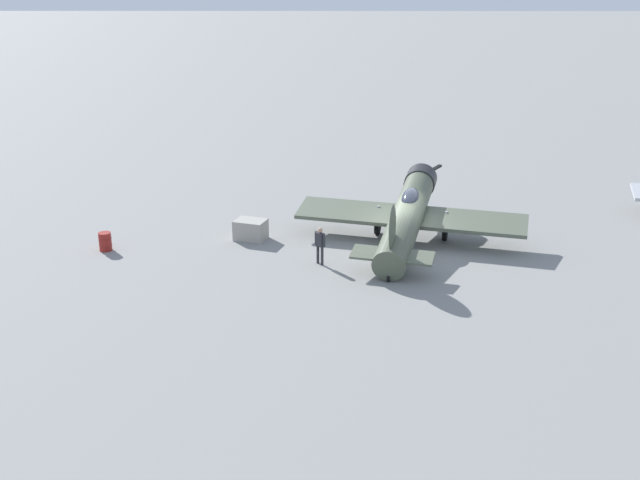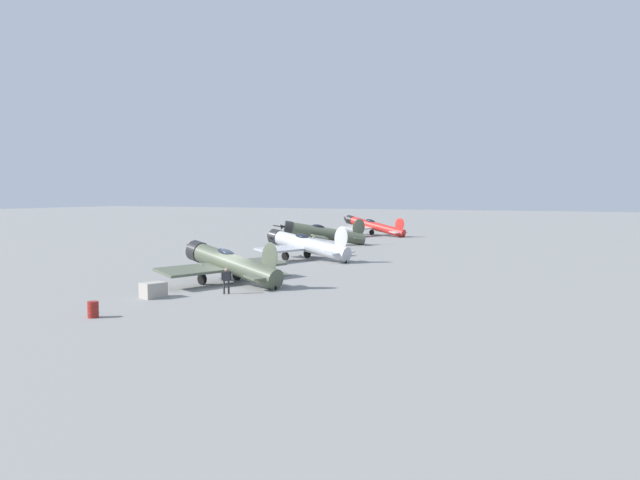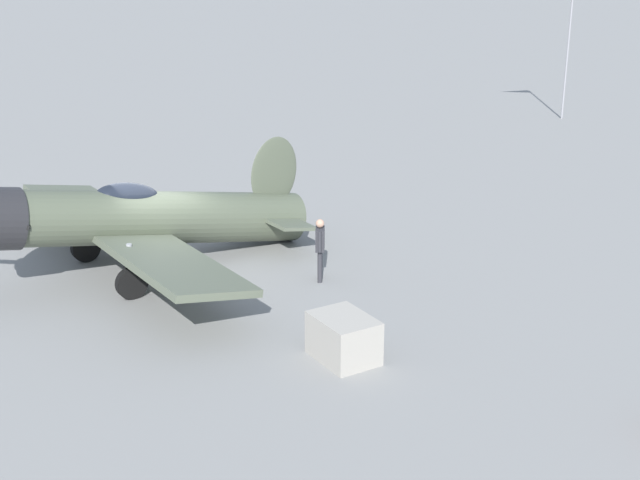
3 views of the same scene
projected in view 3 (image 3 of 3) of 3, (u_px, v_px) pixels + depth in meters
name	position (u px, v px, depth m)	size (l,w,h in m)	color
ground_plane	(163.00, 267.00, 22.99)	(400.00, 400.00, 0.00)	gray
airplane_foreground	(142.00, 219.00, 22.26)	(10.14, 10.75, 3.25)	#4C5442
ground_crew_mechanic	(320.00, 244.00, 21.75)	(0.52, 0.46, 1.65)	#2D2D33
equipment_crate	(344.00, 338.00, 17.67)	(1.44, 1.67, 0.95)	#9E998E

